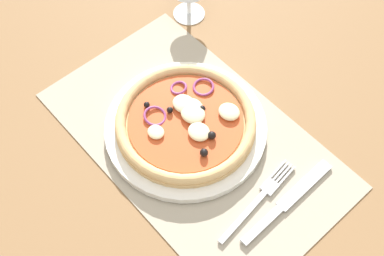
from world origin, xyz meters
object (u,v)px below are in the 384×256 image
(pizza, at_px, (188,120))
(knife, at_px, (288,201))
(plate, at_px, (188,126))
(fork, at_px, (261,197))

(pizza, bearing_deg, knife, 7.40)
(pizza, xyz_separation_m, knife, (0.21, 0.03, -0.02))
(plate, bearing_deg, fork, 0.14)
(fork, relative_size, knife, 0.90)
(plate, bearing_deg, pizza, 95.86)
(plate, distance_m, fork, 0.17)
(pizza, relative_size, knife, 1.19)
(fork, xyz_separation_m, knife, (0.03, 0.03, 0.00))
(plate, relative_size, fork, 1.54)
(fork, height_order, knife, knife)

